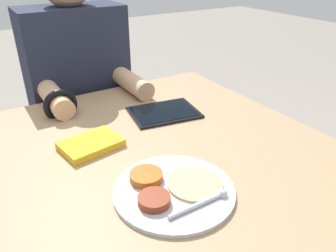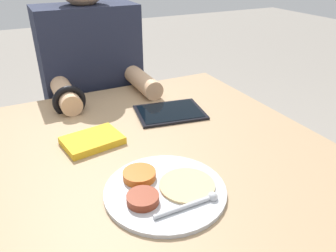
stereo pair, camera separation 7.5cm
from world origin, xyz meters
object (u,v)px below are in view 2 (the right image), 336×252
red_notebook (92,141)px  tablet_device (170,112)px  person_diner (97,118)px  thali_tray (164,189)px

red_notebook → tablet_device: 0.29m
red_notebook → tablet_device: red_notebook is taller
person_diner → tablet_device: bearing=-71.3°
tablet_device → red_notebook: bearing=-164.6°
person_diner → thali_tray: bearing=-93.5°
thali_tray → person_diner: (0.05, 0.79, -0.19)m
red_notebook → tablet_device: size_ratio=0.71×
thali_tray → tablet_device: thali_tray is taller
thali_tray → person_diner: 0.81m
thali_tray → tablet_device: (0.19, 0.36, -0.00)m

